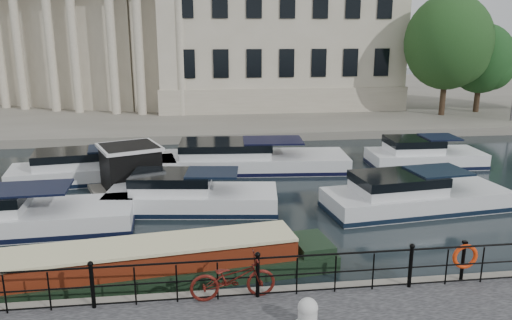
{
  "coord_description": "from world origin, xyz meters",
  "views": [
    {
      "loc": [
        -1.47,
        -13.46,
        7.06
      ],
      "look_at": [
        0.5,
        2.0,
        3.0
      ],
      "focal_mm": 35.0,
      "sensor_mm": 36.0,
      "label": 1
    }
  ],
  "objects": [
    {
      "name": "civic_building",
      "position": [
        -1.0,
        34.71,
        7.04
      ],
      "size": [
        53.55,
        31.84,
        16.85
      ],
      "color": "#ADA38C",
      "rests_on": "far_bank"
    },
    {
      "name": "far_bank",
      "position": [
        0.0,
        39.0,
        0.28
      ],
      "size": [
        120.0,
        42.0,
        0.55
      ],
      "primitive_type": "cube",
      "color": "#6B665B",
      "rests_on": "ground_plane"
    },
    {
      "name": "trees",
      "position": [
        22.44,
        23.97,
        5.6
      ],
      "size": [
        15.78,
        7.1,
        9.27
      ],
      "color": "black",
      "rests_on": "far_bank"
    },
    {
      "name": "mooring_bollard",
      "position": [
        0.96,
        -3.67,
        0.87
      ],
      "size": [
        0.61,
        0.61,
        0.69
      ],
      "color": "beige",
      "rests_on": "near_quay"
    },
    {
      "name": "narrowboat",
      "position": [
        -3.84,
        -0.21,
        0.37
      ],
      "size": [
        13.23,
        3.42,
        1.49
      ],
      "rotation": [
        0.0,
        0.0,
        0.13
      ],
      "color": "black",
      "rests_on": "ground_plane"
    },
    {
      "name": "harbour_hut",
      "position": [
        -4.33,
        8.58,
        0.95
      ],
      "size": [
        4.19,
        3.86,
        2.21
      ],
      "rotation": [
        0.0,
        0.0,
        0.36
      ],
      "color": "#6B665B",
      "rests_on": "ground_plane"
    },
    {
      "name": "life_ring_post",
      "position": [
        5.53,
        -2.17,
        1.26
      ],
      "size": [
        0.7,
        0.19,
        1.14
      ],
      "color": "black",
      "rests_on": "near_quay"
    },
    {
      "name": "railing",
      "position": [
        0.0,
        -2.25,
        1.2
      ],
      "size": [
        24.14,
        0.14,
        1.22
      ],
      "color": "black",
      "rests_on": "near_quay"
    },
    {
      "name": "bicycle",
      "position": [
        -0.62,
        -2.25,
        1.11
      ],
      "size": [
        2.19,
        0.89,
        1.12
      ],
      "primitive_type": "imported",
      "rotation": [
        0.0,
        0.0,
        1.64
      ],
      "color": "#4D130D",
      "rests_on": "near_quay"
    },
    {
      "name": "ground_plane",
      "position": [
        0.0,
        0.0,
        0.0
      ],
      "size": [
        160.0,
        160.0,
        0.0
      ],
      "primitive_type": "plane",
      "color": "black",
      "rests_on": "ground"
    },
    {
      "name": "cabin_cruisers",
      "position": [
        -0.3,
        8.13,
        0.37
      ],
      "size": [
        27.24,
        10.6,
        1.99
      ],
      "color": "silver",
      "rests_on": "ground_plane"
    }
  ]
}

